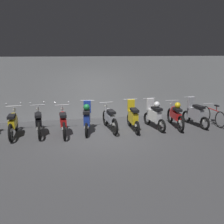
% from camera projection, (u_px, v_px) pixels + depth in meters
% --- Properties ---
extents(ground_plane, '(80.00, 80.00, 0.00)m').
position_uv_depth(ground_plane, '(101.00, 136.00, 9.32)').
color(ground_plane, '#424244').
extents(back_wall, '(16.15, 0.30, 2.82)m').
position_uv_depth(back_wall, '(92.00, 88.00, 11.63)').
color(back_wall, gray).
rests_on(back_wall, ground).
extents(motorbike_slot_1, '(0.59, 1.95, 1.15)m').
position_uv_depth(motorbike_slot_1, '(13.00, 123.00, 9.29)').
color(motorbike_slot_1, black).
rests_on(motorbike_slot_1, ground).
extents(motorbike_slot_2, '(0.59, 1.95, 1.15)m').
position_uv_depth(motorbike_slot_2, '(39.00, 122.00, 9.47)').
color(motorbike_slot_2, black).
rests_on(motorbike_slot_2, ground).
extents(motorbike_slot_3, '(0.59, 1.95, 1.15)m').
position_uv_depth(motorbike_slot_3, '(63.00, 121.00, 9.49)').
color(motorbike_slot_3, black).
rests_on(motorbike_slot_3, ground).
extents(motorbike_slot_4, '(0.56, 1.67, 1.18)m').
position_uv_depth(motorbike_slot_4, '(87.00, 118.00, 9.71)').
color(motorbike_slot_4, black).
rests_on(motorbike_slot_4, ground).
extents(motorbike_slot_5, '(0.56, 1.95, 1.03)m').
position_uv_depth(motorbike_slot_5, '(110.00, 118.00, 9.98)').
color(motorbike_slot_5, black).
rests_on(motorbike_slot_5, ground).
extents(motorbike_slot_6, '(0.56, 1.68, 1.18)m').
position_uv_depth(motorbike_slot_6, '(133.00, 117.00, 9.99)').
color(motorbike_slot_6, black).
rests_on(motorbike_slot_6, ground).
extents(motorbike_slot_7, '(0.56, 1.67, 1.18)m').
position_uv_depth(motorbike_slot_7, '(154.00, 115.00, 10.19)').
color(motorbike_slot_7, black).
rests_on(motorbike_slot_7, ground).
extents(motorbike_slot_8, '(0.56, 1.95, 1.08)m').
position_uv_depth(motorbike_slot_8, '(175.00, 115.00, 10.35)').
color(motorbike_slot_8, black).
rests_on(motorbike_slot_8, ground).
extents(motorbike_slot_9, '(0.57, 1.67, 1.18)m').
position_uv_depth(motorbike_slot_9, '(195.00, 113.00, 10.55)').
color(motorbike_slot_9, black).
rests_on(motorbike_slot_9, ground).
extents(bicycle, '(0.50, 1.73, 0.89)m').
position_uv_depth(bicycle, '(213.00, 116.00, 10.79)').
color(bicycle, black).
rests_on(bicycle, ground).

